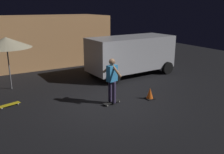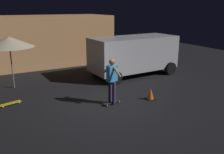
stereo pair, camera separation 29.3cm
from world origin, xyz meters
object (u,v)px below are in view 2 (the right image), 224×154
(skateboard_ridden, at_px, (112,102))
(skateboard_spare, at_px, (10,103))
(parked_van, at_px, (134,53))
(skater, at_px, (112,77))
(patio_umbrella, at_px, (9,42))
(traffic_cone, at_px, (151,94))

(skateboard_ridden, distance_m, skateboard_spare, 3.80)
(parked_van, xyz_separation_m, skater, (-2.95, -3.08, -0.12))
(patio_umbrella, distance_m, skateboard_spare, 2.90)
(patio_umbrella, relative_size, traffic_cone, 5.00)
(skateboard_ridden, xyz_separation_m, traffic_cone, (1.55, -0.32, 0.16))
(skater, distance_m, traffic_cone, 1.79)
(skater, height_order, traffic_cone, skater)
(skater, bearing_deg, parked_van, 46.20)
(patio_umbrella, distance_m, skater, 4.91)
(skateboard_spare, bearing_deg, patio_umbrella, 79.26)
(patio_umbrella, bearing_deg, skater, -51.11)
(skateboard_spare, height_order, traffic_cone, traffic_cone)
(parked_van, distance_m, skateboard_ridden, 4.41)
(parked_van, xyz_separation_m, traffic_cone, (-1.40, -3.40, -0.95))
(skateboard_spare, bearing_deg, skateboard_ridden, -26.44)
(parked_van, height_order, skater, parked_van)
(skateboard_ridden, bearing_deg, patio_umbrella, 128.89)
(patio_umbrella, height_order, traffic_cone, patio_umbrella)
(skateboard_ridden, distance_m, traffic_cone, 1.59)
(parked_van, distance_m, skater, 4.27)
(parked_van, bearing_deg, skateboard_spare, -167.68)
(parked_van, height_order, skateboard_ridden, parked_van)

